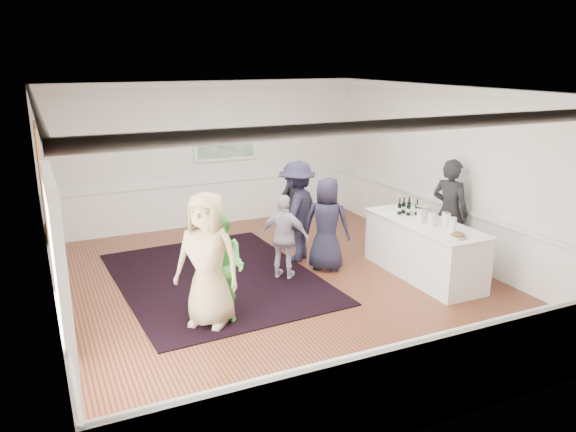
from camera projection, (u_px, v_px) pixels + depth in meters
name	position (u px, v px, depth m)	size (l,w,h in m)	color
floor	(282.00, 286.00, 9.36)	(8.00, 8.00, 0.00)	brown
ceiling	(282.00, 90.00, 8.48)	(7.00, 8.00, 0.02)	white
wall_left	(44.00, 219.00, 7.50)	(0.02, 8.00, 3.20)	white
wall_right	(455.00, 174.00, 10.34)	(0.02, 8.00, 3.20)	white
wall_back	(208.00, 155.00, 12.41)	(7.00, 0.02, 3.20)	white
wall_front	(452.00, 281.00, 5.43)	(7.00, 0.02, 3.20)	white
wainscoting	(282.00, 258.00, 9.22)	(7.00, 8.00, 1.00)	white
mirror	(42.00, 185.00, 8.60)	(0.05, 1.25, 1.85)	#BD7937
doorway	(59.00, 281.00, 5.92)	(0.10, 1.78, 2.56)	white
landscape_painting	(225.00, 146.00, 12.47)	(1.44, 0.06, 0.66)	white
area_rug	(216.00, 278.00, 9.70)	(3.18, 4.17, 0.02)	black
serving_table	(424.00, 249.00, 9.70)	(0.92, 2.42, 0.98)	white
bartender	(450.00, 212.00, 10.14)	(0.71, 0.47, 1.96)	black
guest_tan	(208.00, 260.00, 7.80)	(0.95, 0.62, 1.94)	tan
guest_green	(221.00, 268.00, 7.97)	(0.77, 0.60, 1.59)	#53D153
guest_lilac	(285.00, 237.00, 9.53)	(0.86, 0.36, 1.47)	silver
guest_dark_a	(297.00, 211.00, 10.36)	(1.21, 0.70, 1.88)	#1F1D31
guest_dark_b	(293.00, 208.00, 10.97)	(0.61, 0.40, 1.67)	black
guest_navy	(327.00, 224.00, 9.91)	(0.82, 0.53, 1.68)	#1F1D31
wine_bottles	(408.00, 206.00, 9.98)	(0.33, 0.28, 0.31)	black
juice_pitchers	(439.00, 219.00, 9.27)	(0.40, 0.70, 0.24)	#6AAE3E
ice_bucket	(423.00, 213.00, 9.66)	(0.26, 0.26, 0.24)	silver
nut_bowl	(458.00, 236.00, 8.69)	(0.25, 0.25, 0.08)	white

